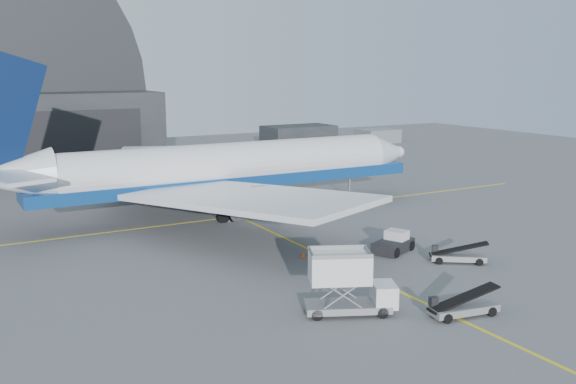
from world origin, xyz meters
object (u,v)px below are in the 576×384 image
airliner (215,169)px  catering_truck (347,284)px  pushback_tug (394,244)px  belt_loader_a (462,307)px  belt_loader_b (457,256)px

airliner → catering_truck: bearing=-97.0°
pushback_tug → belt_loader_a: belt_loader_a is taller
airliner → belt_loader_a: size_ratio=10.33×
catering_truck → pushback_tug: 15.18m
airliner → belt_loader_b: size_ratio=11.60×
belt_loader_b → pushback_tug: bearing=152.3°
belt_loader_b → airliner: bearing=148.3°
belt_loader_a → belt_loader_b: belt_loader_a is taller
pushback_tug → catering_truck: bearing=-163.3°
airliner → catering_truck: size_ratio=8.27×
airliner → belt_loader_a: bearing=-85.8°
airliner → belt_loader_a: airliner is taller
airliner → belt_loader_b: 27.53m
belt_loader_a → belt_loader_b: bearing=56.6°
airliner → catering_truck: (-3.68, -29.82, -2.97)m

